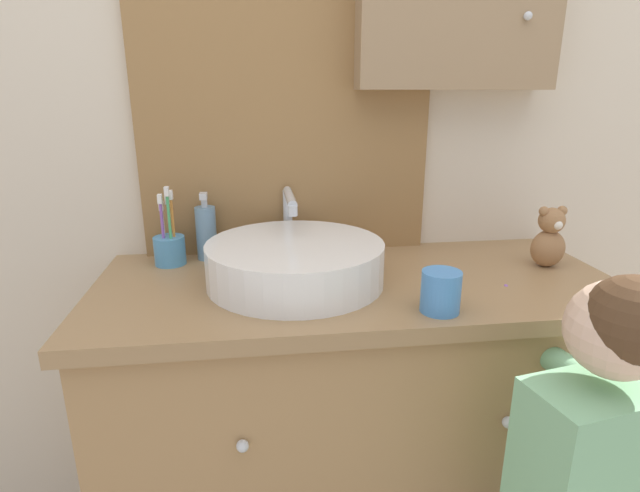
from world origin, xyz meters
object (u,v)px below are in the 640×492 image
(soap_dispenser, at_px, (206,232))
(teddy_bear, at_px, (549,238))
(toothbrush_holder, at_px, (169,247))
(drinking_cup, at_px, (441,292))
(sink_basin, at_px, (295,261))

(soap_dispenser, bearing_deg, teddy_bear, -11.44)
(toothbrush_holder, bearing_deg, soap_dispenser, 19.47)
(teddy_bear, height_order, drinking_cup, teddy_bear)
(toothbrush_holder, bearing_deg, sink_basin, -28.42)
(toothbrush_holder, height_order, soap_dispenser, toothbrush_holder)
(sink_basin, relative_size, toothbrush_holder, 2.25)
(sink_basin, relative_size, drinking_cup, 5.37)
(sink_basin, bearing_deg, teddy_bear, 2.29)
(toothbrush_holder, bearing_deg, drinking_cup, -32.22)
(sink_basin, relative_size, teddy_bear, 2.94)
(sink_basin, distance_m, drinking_cup, 0.33)
(teddy_bear, bearing_deg, drinking_cup, -148.25)
(toothbrush_holder, bearing_deg, teddy_bear, -8.47)
(teddy_bear, bearing_deg, soap_dispenser, 168.56)
(sink_basin, height_order, toothbrush_holder, toothbrush_holder)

